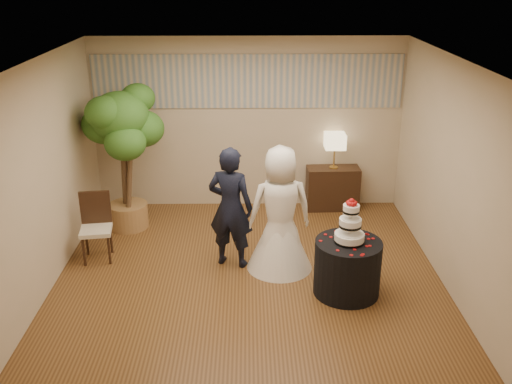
{
  "coord_description": "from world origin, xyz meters",
  "views": [
    {
      "loc": [
        -0.0,
        -6.52,
        3.81
      ],
      "look_at": [
        0.1,
        0.4,
        1.05
      ],
      "focal_mm": 40.0,
      "sensor_mm": 36.0,
      "label": 1
    }
  ],
  "objects_px": {
    "groom": "(231,208)",
    "table_lamp": "(334,151)",
    "bride": "(280,209)",
    "console": "(332,188)",
    "side_chair": "(96,228)",
    "cake_table": "(347,267)",
    "ficus_tree": "(123,158)",
    "wedding_cake": "(350,221)"
  },
  "relations": [
    {
      "from": "ficus_tree",
      "to": "wedding_cake",
      "type": "bearing_deg",
      "value": -32.59
    },
    {
      "from": "groom",
      "to": "cake_table",
      "type": "relative_size",
      "value": 2.04
    },
    {
      "from": "bride",
      "to": "table_lamp",
      "type": "height_order",
      "value": "bride"
    },
    {
      "from": "wedding_cake",
      "to": "ficus_tree",
      "type": "distance_m",
      "value": 3.65
    },
    {
      "from": "table_lamp",
      "to": "ficus_tree",
      "type": "xyz_separation_m",
      "value": [
        -3.26,
        -0.69,
        0.12
      ]
    },
    {
      "from": "cake_table",
      "to": "console",
      "type": "relative_size",
      "value": 0.95
    },
    {
      "from": "cake_table",
      "to": "bride",
      "type": "bearing_deg",
      "value": 140.46
    },
    {
      "from": "wedding_cake",
      "to": "ficus_tree",
      "type": "xyz_separation_m",
      "value": [
        -3.08,
        1.97,
        0.14
      ]
    },
    {
      "from": "wedding_cake",
      "to": "cake_table",
      "type": "bearing_deg",
      "value": 0.0
    },
    {
      "from": "bride",
      "to": "console",
      "type": "xyz_separation_m",
      "value": [
        0.99,
        2.0,
        -0.49
      ]
    },
    {
      "from": "bride",
      "to": "cake_table",
      "type": "distance_m",
      "value": 1.15
    },
    {
      "from": "ficus_tree",
      "to": "groom",
      "type": "bearing_deg",
      "value": -36.49
    },
    {
      "from": "groom",
      "to": "wedding_cake",
      "type": "xyz_separation_m",
      "value": [
        1.45,
        -0.76,
        0.15
      ]
    },
    {
      "from": "groom",
      "to": "bride",
      "type": "xyz_separation_m",
      "value": [
        0.65,
        -0.1,
        0.02
      ]
    },
    {
      "from": "bride",
      "to": "table_lamp",
      "type": "relative_size",
      "value": 2.93
    },
    {
      "from": "wedding_cake",
      "to": "ficus_tree",
      "type": "bearing_deg",
      "value": 147.41
    },
    {
      "from": "wedding_cake",
      "to": "bride",
      "type": "bearing_deg",
      "value": 140.46
    },
    {
      "from": "bride",
      "to": "groom",
      "type": "bearing_deg",
      "value": -16.85
    },
    {
      "from": "groom",
      "to": "table_lamp",
      "type": "distance_m",
      "value": 2.51
    },
    {
      "from": "cake_table",
      "to": "wedding_cake",
      "type": "relative_size",
      "value": 1.44
    },
    {
      "from": "side_chair",
      "to": "table_lamp",
      "type": "bearing_deg",
      "value": 18.53
    },
    {
      "from": "console",
      "to": "table_lamp",
      "type": "xyz_separation_m",
      "value": [
        0.0,
        0.0,
        0.65
      ]
    },
    {
      "from": "ficus_tree",
      "to": "console",
      "type": "bearing_deg",
      "value": 12.01
    },
    {
      "from": "bride",
      "to": "console",
      "type": "relative_size",
      "value": 1.98
    },
    {
      "from": "bride",
      "to": "console",
      "type": "bearing_deg",
      "value": -124.04
    },
    {
      "from": "groom",
      "to": "side_chair",
      "type": "distance_m",
      "value": 1.89
    },
    {
      "from": "console",
      "to": "table_lamp",
      "type": "distance_m",
      "value": 0.65
    },
    {
      "from": "wedding_cake",
      "to": "console",
      "type": "bearing_deg",
      "value": 85.94
    },
    {
      "from": "bride",
      "to": "cake_table",
      "type": "bearing_deg",
      "value": 132.66
    },
    {
      "from": "console",
      "to": "table_lamp",
      "type": "bearing_deg",
      "value": 0.0
    },
    {
      "from": "groom",
      "to": "table_lamp",
      "type": "bearing_deg",
      "value": -113.42
    },
    {
      "from": "table_lamp",
      "to": "side_chair",
      "type": "height_order",
      "value": "table_lamp"
    },
    {
      "from": "bride",
      "to": "side_chair",
      "type": "bearing_deg",
      "value": -13.68
    },
    {
      "from": "table_lamp",
      "to": "side_chair",
      "type": "xyz_separation_m",
      "value": [
        -3.49,
        -1.74,
        -0.54
      ]
    },
    {
      "from": "bride",
      "to": "wedding_cake",
      "type": "distance_m",
      "value": 1.04
    },
    {
      "from": "table_lamp",
      "to": "console",
      "type": "bearing_deg",
      "value": 0.0
    },
    {
      "from": "ficus_tree",
      "to": "side_chair",
      "type": "relative_size",
      "value": 2.39
    },
    {
      "from": "bride",
      "to": "side_chair",
      "type": "height_order",
      "value": "bride"
    },
    {
      "from": "cake_table",
      "to": "side_chair",
      "type": "relative_size",
      "value": 0.87
    },
    {
      "from": "wedding_cake",
      "to": "side_chair",
      "type": "height_order",
      "value": "wedding_cake"
    },
    {
      "from": "wedding_cake",
      "to": "console",
      "type": "height_order",
      "value": "wedding_cake"
    },
    {
      "from": "console",
      "to": "side_chair",
      "type": "xyz_separation_m",
      "value": [
        -3.49,
        -1.74,
        0.11
      ]
    }
  ]
}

